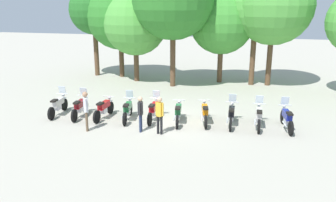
{
  "coord_description": "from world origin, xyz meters",
  "views": [
    {
      "loc": [
        3.73,
        -15.6,
        5.73
      ],
      "look_at": [
        0.0,
        0.5,
        0.9
      ],
      "focal_mm": 37.34,
      "sensor_mm": 36.0,
      "label": 1
    }
  ],
  "objects_px": {
    "motorcycle_3": "(128,110)",
    "person_1": "(160,112)",
    "motorcycle_0": "(58,105)",
    "tree_6": "(274,5)",
    "motorcycle_5": "(178,113)",
    "person_0": "(86,108)",
    "tree_0": "(94,10)",
    "tree_5": "(256,10)",
    "motorcycle_7": "(231,114)",
    "motorcycle_2": "(104,108)",
    "person_2": "(140,111)",
    "tree_1": "(120,16)",
    "motorcycle_4": "(154,110)",
    "motorcycle_6": "(205,113)",
    "tree_2": "(135,23)",
    "motorcycle_8": "(259,116)",
    "tree_4": "(222,22)",
    "motorcycle_9": "(287,118)",
    "motorcycle_1": "(80,107)"
  },
  "relations": [
    {
      "from": "motorcycle_1",
      "to": "person_1",
      "type": "height_order",
      "value": "person_1"
    },
    {
      "from": "person_1",
      "to": "tree_5",
      "type": "xyz_separation_m",
      "value": [
        3.9,
        10.48,
        4.07
      ]
    },
    {
      "from": "motorcycle_5",
      "to": "motorcycle_7",
      "type": "distance_m",
      "value": 2.52
    },
    {
      "from": "motorcycle_8",
      "to": "tree_0",
      "type": "bearing_deg",
      "value": 52.86
    },
    {
      "from": "motorcycle_8",
      "to": "motorcycle_0",
      "type": "bearing_deg",
      "value": 92.33
    },
    {
      "from": "tree_0",
      "to": "tree_6",
      "type": "height_order",
      "value": "tree_6"
    },
    {
      "from": "person_1",
      "to": "tree_2",
      "type": "distance_m",
      "value": 11.1
    },
    {
      "from": "motorcycle_8",
      "to": "tree_2",
      "type": "xyz_separation_m",
      "value": [
        -8.48,
        7.88,
        3.59
      ]
    },
    {
      "from": "motorcycle_6",
      "to": "tree_2",
      "type": "xyz_separation_m",
      "value": [
        -5.98,
        7.89,
        3.6
      ]
    },
    {
      "from": "motorcycle_0",
      "to": "person_2",
      "type": "height_order",
      "value": "person_2"
    },
    {
      "from": "person_0",
      "to": "tree_0",
      "type": "xyz_separation_m",
      "value": [
        -4.55,
        11.32,
        3.85
      ]
    },
    {
      "from": "motorcycle_8",
      "to": "tree_2",
      "type": "height_order",
      "value": "tree_2"
    },
    {
      "from": "person_1",
      "to": "motorcycle_4",
      "type": "bearing_deg",
      "value": 38.55
    },
    {
      "from": "motorcycle_0",
      "to": "tree_5",
      "type": "distance_m",
      "value": 13.98
    },
    {
      "from": "motorcycle_2",
      "to": "tree_1",
      "type": "distance_m",
      "value": 10.6
    },
    {
      "from": "motorcycle_3",
      "to": "person_1",
      "type": "bearing_deg",
      "value": -135.56
    },
    {
      "from": "motorcycle_6",
      "to": "motorcycle_8",
      "type": "bearing_deg",
      "value": -100.52
    },
    {
      "from": "tree_4",
      "to": "motorcycle_6",
      "type": "bearing_deg",
      "value": -89.53
    },
    {
      "from": "motorcycle_7",
      "to": "tree_5",
      "type": "height_order",
      "value": "tree_5"
    },
    {
      "from": "person_2",
      "to": "motorcycle_6",
      "type": "bearing_deg",
      "value": -152.27
    },
    {
      "from": "motorcycle_1",
      "to": "motorcycle_6",
      "type": "xyz_separation_m",
      "value": [
        6.25,
        0.5,
        -0.01
      ]
    },
    {
      "from": "motorcycle_0",
      "to": "motorcycle_2",
      "type": "bearing_deg",
      "value": -94.61
    },
    {
      "from": "motorcycle_0",
      "to": "tree_4",
      "type": "xyz_separation_m",
      "value": [
        7.43,
        9.32,
        3.69
      ]
    },
    {
      "from": "person_1",
      "to": "tree_1",
      "type": "xyz_separation_m",
      "value": [
        -5.78,
        10.93,
        3.55
      ]
    },
    {
      "from": "motorcycle_4",
      "to": "tree_1",
      "type": "bearing_deg",
      "value": 26.8
    },
    {
      "from": "motorcycle_9",
      "to": "motorcycle_4",
      "type": "bearing_deg",
      "value": 84.03
    },
    {
      "from": "person_1",
      "to": "tree_0",
      "type": "relative_size",
      "value": 0.25
    },
    {
      "from": "motorcycle_7",
      "to": "tree_5",
      "type": "distance_m",
      "value": 9.76
    },
    {
      "from": "motorcycle_0",
      "to": "tree_6",
      "type": "height_order",
      "value": "tree_6"
    },
    {
      "from": "motorcycle_3",
      "to": "person_0",
      "type": "relative_size",
      "value": 1.19
    },
    {
      "from": "motorcycle_7",
      "to": "person_0",
      "type": "relative_size",
      "value": 1.2
    },
    {
      "from": "motorcycle_5",
      "to": "tree_4",
      "type": "xyz_separation_m",
      "value": [
        1.18,
        9.13,
        3.71
      ]
    },
    {
      "from": "motorcycle_9",
      "to": "tree_5",
      "type": "bearing_deg",
      "value": 2.64
    },
    {
      "from": "motorcycle_5",
      "to": "motorcycle_2",
      "type": "bearing_deg",
      "value": 84.67
    },
    {
      "from": "motorcycle_2",
      "to": "tree_2",
      "type": "height_order",
      "value": "tree_2"
    },
    {
      "from": "tree_0",
      "to": "motorcycle_9",
      "type": "bearing_deg",
      "value": -34.08
    },
    {
      "from": "person_2",
      "to": "tree_0",
      "type": "relative_size",
      "value": 0.24
    },
    {
      "from": "motorcycle_3",
      "to": "tree_0",
      "type": "bearing_deg",
      "value": 22.65
    },
    {
      "from": "motorcycle_9",
      "to": "person_2",
      "type": "height_order",
      "value": "person_2"
    },
    {
      "from": "tree_4",
      "to": "tree_0",
      "type": "bearing_deg",
      "value": 178.7
    },
    {
      "from": "motorcycle_5",
      "to": "tree_4",
      "type": "bearing_deg",
      "value": -15.19
    },
    {
      "from": "tree_1",
      "to": "motorcycle_6",
      "type": "bearing_deg",
      "value": -50.19
    },
    {
      "from": "person_0",
      "to": "tree_6",
      "type": "xyz_separation_m",
      "value": [
        8.32,
        10.91,
        4.27
      ]
    },
    {
      "from": "motorcycle_3",
      "to": "person_1",
      "type": "height_order",
      "value": "person_1"
    },
    {
      "from": "motorcycle_2",
      "to": "motorcycle_9",
      "type": "height_order",
      "value": "motorcycle_9"
    },
    {
      "from": "motorcycle_2",
      "to": "motorcycle_7",
      "type": "distance_m",
      "value": 6.26
    },
    {
      "from": "motorcycle_3",
      "to": "tree_1",
      "type": "distance_m",
      "value": 10.94
    },
    {
      "from": "motorcycle_9",
      "to": "person_2",
      "type": "xyz_separation_m",
      "value": [
        -6.4,
        -1.85,
        0.43
      ]
    },
    {
      "from": "motorcycle_5",
      "to": "motorcycle_3",
      "type": "bearing_deg",
      "value": 85.53
    },
    {
      "from": "motorcycle_6",
      "to": "tree_0",
      "type": "bearing_deg",
      "value": 35.9
    }
  ]
}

